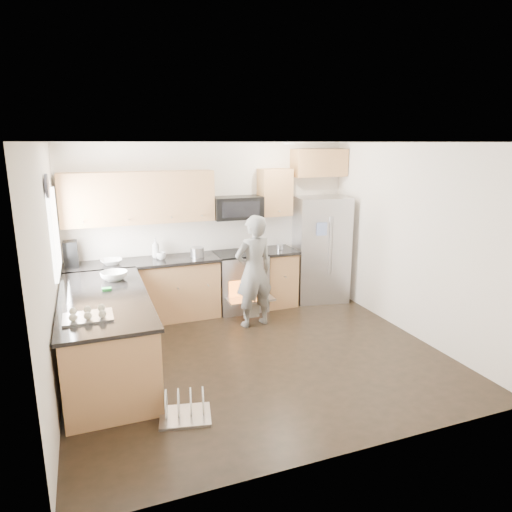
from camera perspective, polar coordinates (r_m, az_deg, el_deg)
name	(u,v)px	position (r m, az deg, el deg)	size (l,w,h in m)	color
ground	(257,356)	(5.84, 0.13, -12.40)	(4.50, 4.50, 0.00)	black
room_shell	(254,224)	(5.32, -0.29, 4.00)	(4.54, 4.04, 2.62)	white
back_cabinet_run	(179,254)	(6.96, -9.55, 0.20)	(4.45, 0.64, 2.50)	#A97D43
peninsula	(107,334)	(5.57, -18.16, -9.26)	(0.96, 2.36, 1.03)	#A97D43
stove_range	(240,268)	(7.21, -2.04, -1.49)	(0.76, 0.97, 1.79)	#B7B7BC
refrigerator	(320,249)	(7.70, 8.05, 0.88)	(0.95, 0.80, 1.74)	#B7B7BC
person	(254,271)	(6.51, -0.27, -1.94)	(0.59, 0.39, 1.62)	gray
dish_rack	(185,410)	(4.71, -8.86, -18.49)	(0.56, 0.48, 0.30)	#B7B7BC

